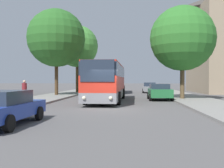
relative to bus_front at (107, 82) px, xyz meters
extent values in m
plane|color=#565454|center=(0.71, -5.92, -1.71)|extent=(300.00, 300.00, 0.00)
cube|color=gray|center=(-6.29, -5.92, -1.63)|extent=(4.00, 120.00, 0.15)
cube|color=gray|center=(7.71, -5.92, -1.63)|extent=(4.00, 120.00, 0.15)
cube|color=gray|center=(0.00, 0.02, -1.08)|extent=(2.71, 11.57, 0.70)
cube|color=red|center=(0.00, 0.02, -0.16)|extent=(2.71, 11.57, 1.13)
cube|color=#232D3D|center=(0.00, 0.02, 0.88)|extent=(2.73, 11.34, 0.95)
cube|color=red|center=(0.00, 0.02, 1.41)|extent=(2.65, 11.34, 0.12)
cube|color=#232D3D|center=(-0.11, -5.77, 0.73)|extent=(2.24, 0.10, 1.45)
sphere|color=#F4EAC1|center=(-0.98, -5.78, -1.05)|extent=(0.24, 0.24, 0.24)
sphere|color=#F4EAC1|center=(0.76, -5.81, -1.05)|extent=(0.24, 0.24, 0.24)
cylinder|color=black|center=(-1.31, -3.42, -1.21)|extent=(0.32, 1.01, 1.00)
cylinder|color=black|center=(1.18, -3.46, -1.21)|extent=(0.32, 1.01, 1.00)
cylinder|color=black|center=(-1.18, 3.49, -1.21)|extent=(0.32, 1.01, 1.00)
cylinder|color=black|center=(1.31, 3.45, -1.21)|extent=(0.32, 1.01, 1.00)
cube|color=#2D519E|center=(-0.30, 16.13, -1.08)|extent=(2.60, 10.82, 0.70)
cube|color=silver|center=(-0.30, 16.13, 0.03)|extent=(2.60, 10.82, 1.52)
cube|color=#232D3D|center=(-0.30, 16.13, 1.26)|extent=(2.63, 10.60, 0.95)
cube|color=silver|center=(-0.30, 16.13, 1.80)|extent=(2.55, 10.60, 0.12)
cube|color=#232D3D|center=(-0.28, 10.69, 1.11)|extent=(2.30, 0.07, 1.45)
sphere|color=#F4EAC1|center=(-1.17, 10.67, -1.05)|extent=(0.24, 0.24, 0.24)
sphere|color=#F4EAC1|center=(0.62, 10.68, -1.05)|extent=(0.24, 0.24, 0.24)
cylinder|color=black|center=(-1.56, 12.88, -1.21)|extent=(0.30, 1.00, 1.00)
cylinder|color=black|center=(0.99, 12.89, -1.21)|extent=(0.30, 1.00, 1.00)
cylinder|color=black|center=(-1.59, 19.36, -1.21)|extent=(0.30, 1.00, 1.00)
cylinder|color=black|center=(0.96, 19.37, -1.21)|extent=(0.30, 1.00, 1.00)
cube|color=#233D9E|center=(-3.06, -12.43, -1.11)|extent=(2.01, 4.57, 0.57)
cube|color=#232D3D|center=(-3.06, -12.61, -0.57)|extent=(1.73, 2.39, 0.51)
cylinder|color=black|center=(-2.07, -11.05, -1.40)|extent=(0.21, 0.62, 0.62)
cylinder|color=black|center=(-2.14, -13.86, -1.40)|extent=(0.21, 0.62, 0.62)
cube|color=#236B38|center=(4.71, 1.68, -1.04)|extent=(1.90, 4.09, 0.72)
cube|color=#232D3D|center=(4.71, 1.85, -0.45)|extent=(1.67, 2.13, 0.46)
cylinder|color=black|center=(5.66, 0.42, -1.40)|extent=(0.20, 0.62, 0.62)
cylinder|color=black|center=(3.77, 0.42, -1.40)|extent=(0.20, 0.62, 0.62)
cylinder|color=black|center=(5.66, 2.95, -1.40)|extent=(0.20, 0.62, 0.62)
cylinder|color=black|center=(3.76, 2.95, -1.40)|extent=(0.20, 0.62, 0.62)
cube|color=slate|center=(4.84, 15.98, -1.07)|extent=(2.12, 4.09, 0.64)
cube|color=#232D3D|center=(4.85, 16.14, -0.47)|extent=(1.78, 2.16, 0.56)
cylinder|color=black|center=(5.71, 14.70, -1.40)|extent=(0.24, 0.63, 0.62)
cylinder|color=black|center=(3.82, 14.81, -1.40)|extent=(0.24, 0.63, 0.62)
cylinder|color=black|center=(5.85, 17.16, -1.40)|extent=(0.24, 0.63, 0.62)
cylinder|color=black|center=(3.97, 17.27, -1.40)|extent=(0.24, 0.63, 0.62)
cylinder|color=#23232D|center=(-6.02, -3.21, -1.16)|extent=(0.30, 0.30, 0.80)
cylinder|color=maroon|center=(-6.02, -3.21, -0.43)|extent=(0.36, 0.36, 0.66)
sphere|color=tan|center=(-6.02, -3.21, 0.01)|extent=(0.22, 0.22, 0.22)
cylinder|color=#513D23|center=(-5.41, 13.55, 0.57)|extent=(0.40, 0.40, 4.25)
sphere|color=#428938|center=(-5.41, 13.55, 4.88)|extent=(5.84, 5.84, 5.84)
cylinder|color=#47331E|center=(-6.46, 6.95, 0.46)|extent=(0.40, 0.40, 4.04)
sphere|color=#286023|center=(-6.46, 6.95, 4.96)|extent=(6.62, 6.62, 6.62)
cylinder|color=brown|center=(6.79, 1.84, 0.08)|extent=(0.40, 0.40, 3.28)
sphere|color=#2D7028|center=(6.79, 1.84, 3.95)|extent=(5.94, 5.94, 5.94)
camera|label=1|loc=(2.05, -22.59, 0.08)|focal=42.00mm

